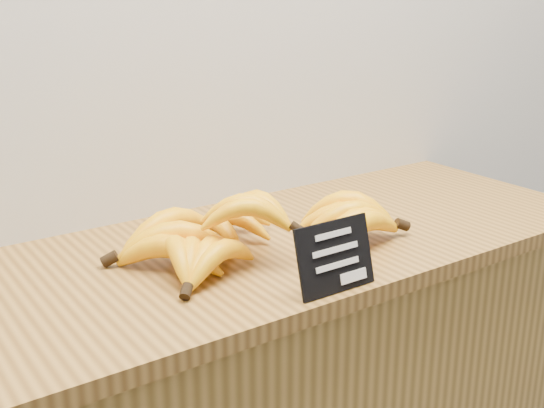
{
  "coord_description": "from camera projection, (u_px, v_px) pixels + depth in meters",
  "views": [
    {
      "loc": [
        -0.52,
        1.76,
        1.39
      ],
      "look_at": [
        0.12,
        2.7,
        1.02
      ],
      "focal_mm": 45.0,
      "sensor_mm": 36.0,
      "label": 1
    }
  ],
  "objects": [
    {
      "name": "counter_top",
      "position": [
        257.0,
        251.0,
        1.27
      ],
      "size": [
        1.44,
        0.54,
        0.03
      ],
      "primitive_type": "cube",
      "color": "olive",
      "rests_on": "counter"
    },
    {
      "name": "chalkboard_sign",
      "position": [
        335.0,
        257.0,
        1.06
      ],
      "size": [
        0.14,
        0.03,
        0.11
      ],
      "primitive_type": "cube",
      "rotation": [
        -0.26,
        0.0,
        0.0
      ],
      "color": "black",
      "rests_on": "counter_top"
    },
    {
      "name": "banana_pile",
      "position": [
        242.0,
        233.0,
        1.2
      ],
      "size": [
        0.52,
        0.39,
        0.11
      ],
      "color": "#FFB70A",
      "rests_on": "counter_top"
    }
  ]
}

